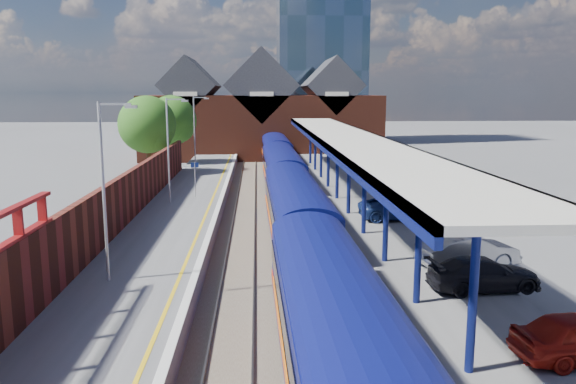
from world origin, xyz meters
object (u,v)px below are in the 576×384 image
at_px(lamp_post_c, 170,144).
at_px(lamp_post_d, 196,129).
at_px(parked_car_silver, 468,251).
at_px(parked_car_dark, 484,274).
at_px(lamp_post_b, 107,181).
at_px(train, 287,183).
at_px(parked_car_blue, 400,208).
at_px(platform_sign, 195,174).

distance_m(lamp_post_c, lamp_post_d, 16.00).
relative_size(lamp_post_c, parked_car_silver, 1.63).
height_order(lamp_post_d, parked_car_dark, lamp_post_d).
xyz_separation_m(lamp_post_b, parked_car_dark, (14.25, -1.82, -3.38)).
bearing_deg(parked_car_silver, lamp_post_c, 33.25).
bearing_deg(train, parked_car_dark, -71.14).
xyz_separation_m(lamp_post_b, lamp_post_c, (0.00, 16.00, 0.00)).
distance_m(lamp_post_c, parked_car_blue, 15.61).
bearing_deg(lamp_post_b, platform_sign, 85.67).
relative_size(lamp_post_b, parked_car_silver, 1.63).
distance_m(lamp_post_d, parked_car_blue, 26.16).
distance_m(train, platform_sign, 6.61).
distance_m(lamp_post_d, parked_car_dark, 36.86).
distance_m(parked_car_silver, parked_car_blue, 9.27).
relative_size(platform_sign, parked_car_silver, 0.58).
height_order(parked_car_dark, parked_car_blue, parked_car_blue).
relative_size(platform_sign, parked_car_dark, 0.59).
bearing_deg(parked_car_blue, lamp_post_b, 123.10).
relative_size(lamp_post_b, parked_car_dark, 1.65).
bearing_deg(lamp_post_b, parked_car_blue, 35.91).
height_order(train, lamp_post_c, lamp_post_c).
distance_m(platform_sign, parked_car_dark, 23.67).
relative_size(train, parked_car_blue, 13.77).
height_order(train, lamp_post_d, lamp_post_d).
xyz_separation_m(lamp_post_d, parked_car_silver, (14.69, -31.03, -3.29)).
xyz_separation_m(lamp_post_b, lamp_post_d, (0.00, 32.00, 0.00)).
bearing_deg(lamp_post_d, train, -62.52).
distance_m(train, parked_car_dark, 19.79).
bearing_deg(parked_car_silver, train, 12.13).
xyz_separation_m(lamp_post_c, parked_car_blue, (14.12, -5.78, -3.33)).
relative_size(parked_car_dark, parked_car_blue, 0.89).
height_order(lamp_post_c, parked_car_dark, lamp_post_c).
height_order(lamp_post_c, platform_sign, lamp_post_c).
bearing_deg(lamp_post_b, lamp_post_c, 90.00).
bearing_deg(parked_car_dark, parked_car_silver, -13.91).
relative_size(train, lamp_post_b, 9.42).
xyz_separation_m(train, lamp_post_b, (-7.86, -16.90, 2.87)).
bearing_deg(parked_car_blue, train, 40.35).
bearing_deg(lamp_post_d, lamp_post_b, -90.00).
xyz_separation_m(lamp_post_c, lamp_post_d, (0.00, 16.00, 0.00)).
bearing_deg(lamp_post_c, train, 6.53).
bearing_deg(platform_sign, train, -9.63).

